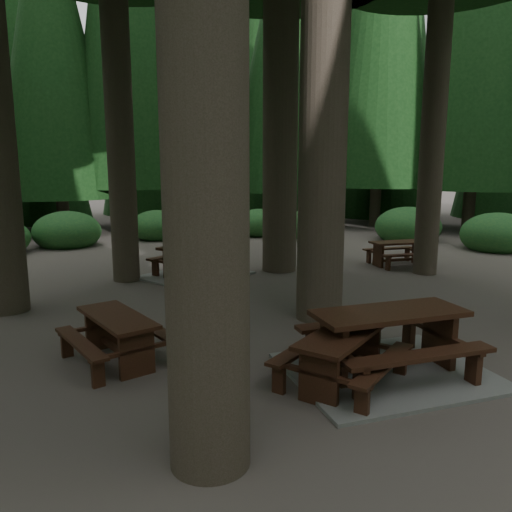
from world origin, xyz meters
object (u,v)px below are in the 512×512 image
picnic_table_a (388,351)px  picnic_table_c (195,265)px  picnic_table_b (118,331)px  picnic_table_e (342,350)px  picnic_table_d (398,250)px

picnic_table_a → picnic_table_c: bearing=100.4°
picnic_table_a → picnic_table_b: (-3.08, 2.19, 0.14)m
picnic_table_a → picnic_table_c: (0.01, 6.87, -0.03)m
picnic_table_b → picnic_table_e: 3.17m
picnic_table_d → picnic_table_e: size_ratio=0.88×
picnic_table_a → picnic_table_e: size_ratio=1.45×
picnic_table_b → picnic_table_c: picnic_table_c is taller
picnic_table_b → picnic_table_d: (8.59, 3.20, -0.01)m
picnic_table_a → picnic_table_b: 3.78m
picnic_table_b → picnic_table_c: (3.08, 4.69, -0.18)m
picnic_table_b → picnic_table_d: picnic_table_b is taller
picnic_table_a → picnic_table_d: (5.52, 5.38, 0.13)m
picnic_table_e → picnic_table_b: bearing=110.2°
picnic_table_d → picnic_table_e: 8.25m
picnic_table_b → picnic_table_c: 5.61m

